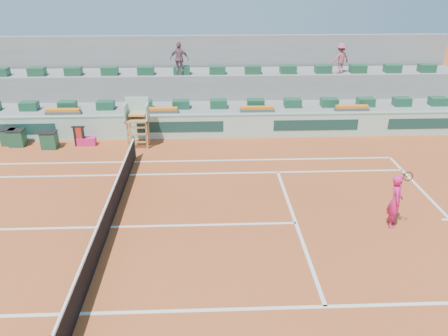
{
  "coord_description": "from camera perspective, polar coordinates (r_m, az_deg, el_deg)",
  "views": [
    {
      "loc": [
        3.37,
        -12.85,
        8.12
      ],
      "look_at": [
        4.0,
        2.5,
        1.0
      ],
      "focal_mm": 35.0,
      "sensor_mm": 36.0,
      "label": 1
    }
  ],
  "objects": [
    {
      "name": "seating_tier_upper",
      "position": [
        26.27,
        -9.77,
        9.47
      ],
      "size": [
        36.0,
        2.4,
        2.6
      ],
      "primitive_type": "cube",
      "color": "gray",
      "rests_on": "ground"
    },
    {
      "name": "advertising_hoarding",
      "position": [
        22.87,
        -10.68,
        5.32
      ],
      "size": [
        36.0,
        0.34,
        1.26
      ],
      "color": "#9DC6B1",
      "rests_on": "ground"
    },
    {
      "name": "tennis_player",
      "position": [
        15.79,
        21.49,
        -4.01
      ],
      "size": [
        0.63,
        0.96,
        2.28
      ],
      "color": "#DF1D6D",
      "rests_on": "ground"
    },
    {
      "name": "drink_cooler_b",
      "position": [
        23.89,
        -25.43,
        3.59
      ],
      "size": [
        0.76,
        0.66,
        0.84
      ],
      "color": "#17462E",
      "rests_on": "ground"
    },
    {
      "name": "ground",
      "position": [
        15.57,
        -14.61,
        -7.48
      ],
      "size": [
        90.0,
        90.0,
        0.0
      ],
      "primitive_type": "plane",
      "color": "#9E431E",
      "rests_on": "ground"
    },
    {
      "name": "tennis_net",
      "position": [
        15.3,
        -14.82,
        -5.81
      ],
      "size": [
        0.1,
        11.97,
        1.1
      ],
      "color": "black",
      "rests_on": "ground"
    },
    {
      "name": "drink_cooler_a",
      "position": [
        22.96,
        -21.85,
        3.43
      ],
      "size": [
        0.76,
        0.66,
        0.84
      ],
      "color": "#17462E",
      "rests_on": "ground"
    },
    {
      "name": "seat_row_lower",
      "position": [
        23.86,
        -10.48,
        8.15
      ],
      "size": [
        32.9,
        0.6,
        0.44
      ],
      "color": "#184A30",
      "rests_on": "seating_tier_lower"
    },
    {
      "name": "stadium_back_wall",
      "position": [
        27.6,
        -9.52,
        12.15
      ],
      "size": [
        36.0,
        0.4,
        4.4
      ],
      "primitive_type": "cube",
      "color": "gray",
      "rests_on": "ground"
    },
    {
      "name": "spectator_right",
      "position": [
        25.97,
        14.98,
        13.67
      ],
      "size": [
        1.23,
        0.96,
        1.67
      ],
      "primitive_type": "imported",
      "rotation": [
        0.0,
        0.0,
        3.5
      ],
      "color": "#9C4E5F",
      "rests_on": "seating_tier_upper"
    },
    {
      "name": "court_lines",
      "position": [
        15.57,
        -14.62,
        -7.46
      ],
      "size": [
        23.89,
        11.09,
        0.01
      ],
      "color": "silver",
      "rests_on": "ground"
    },
    {
      "name": "seat_row_upper",
      "position": [
        25.34,
        -10.17,
        12.42
      ],
      "size": [
        32.9,
        0.6,
        0.44
      ],
      "color": "#184A30",
      "rests_on": "seating_tier_upper"
    },
    {
      "name": "towel_rack",
      "position": [
        22.65,
        -18.42,
        4.18
      ],
      "size": [
        0.66,
        0.11,
        1.03
      ],
      "color": "black",
      "rests_on": "ground"
    },
    {
      "name": "umpire_chair",
      "position": [
        21.65,
        -11.27,
        6.7
      ],
      "size": [
        1.1,
        0.9,
        2.4
      ],
      "color": "#9F713C",
      "rests_on": "ground"
    },
    {
      "name": "flower_planters",
      "position": [
        23.39,
        -14.37,
        7.22
      ],
      "size": [
        26.8,
        0.36,
        0.28
      ],
      "color": "#4C4C4C",
      "rests_on": "seating_tier_lower"
    },
    {
      "name": "drink_cooler_c",
      "position": [
        24.24,
        -26.21,
        3.72
      ],
      "size": [
        0.77,
        0.66,
        0.84
      ],
      "color": "#17462E",
      "rests_on": "ground"
    },
    {
      "name": "spectator_mid",
      "position": [
        24.75,
        -5.83,
        13.99
      ],
      "size": [
        1.13,
        0.67,
        1.8
      ],
      "primitive_type": "imported",
      "rotation": [
        0.0,
        0.0,
        2.91
      ],
      "color": "#7B525F",
      "rests_on": "seating_tier_upper"
    },
    {
      "name": "seating_tier_lower",
      "position": [
        24.95,
        -10.07,
        6.94
      ],
      "size": [
        36.0,
        4.0,
        1.2
      ],
      "primitive_type": "cube",
      "color": "gray",
      "rests_on": "ground"
    },
    {
      "name": "player_bag",
      "position": [
        22.79,
        -17.5,
        3.34
      ],
      "size": [
        0.89,
        0.4,
        0.4
      ],
      "primitive_type": "cube",
      "color": "#DF1D6D",
      "rests_on": "ground"
    }
  ]
}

